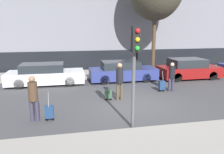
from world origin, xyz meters
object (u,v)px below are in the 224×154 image
pedestrian_right (172,75)px  traffic_light (135,58)px  parked_car_1 (122,71)px  trolley_center (108,94)px  parked_car_2 (188,69)px  trolley_left (49,112)px  parked_bicycle (133,66)px  pedestrian_center (120,79)px  trolley_right (162,85)px  pedestrian_left (33,96)px  parked_car_0 (45,75)px

pedestrian_right → traffic_light: bearing=-128.3°
parked_car_1 → trolley_center: bearing=-113.4°
pedestrian_right → traffic_light: traffic_light is taller
trolley_center → traffic_light: size_ratio=0.30×
pedestrian_right → parked_car_2: bearing=47.8°
trolley_left → parked_bicycle: 10.15m
trolley_left → pedestrian_center: size_ratio=0.62×
trolley_center → traffic_light: (0.30, -3.24, 2.20)m
parked_car_1 → trolley_right: parked_car_1 is taller
parked_car_1 → trolley_center: 4.18m
pedestrian_right → trolley_right: pedestrian_right is taller
traffic_light → pedestrian_left: bearing=158.3°
trolley_center → trolley_left: bearing=-143.9°
pedestrian_right → trolley_right: 0.78m
traffic_light → trolley_left: bearing=155.8°
trolley_left → parked_car_2: bearing=31.8°
parked_car_1 → traffic_light: (-1.35, -7.06, 1.89)m
parked_car_1 → parked_bicycle: 3.00m
trolley_center → pedestrian_center: bearing=-5.3°
parked_car_0 → parked_car_1: size_ratio=1.05×
parked_car_2 → pedestrian_center: size_ratio=2.28×
trolley_left → trolley_center: bearing=36.1°
pedestrian_center → trolley_right: bearing=25.2°
parked_car_0 → pedestrian_center: bearing=-44.8°
trolley_left → trolley_center: trolley_left is taller
pedestrian_left → trolley_left: size_ratio=1.56×
parked_car_0 → trolley_center: bearing=-48.8°
pedestrian_right → trolley_right: bearing=-179.9°
parked_car_2 → pedestrian_left: 11.02m
parked_car_1 → pedestrian_left: size_ratio=2.50×
parked_car_1 → trolley_right: bearing=-62.5°
parked_bicycle → parked_car_2: bearing=-40.9°
trolley_center → pedestrian_right: pedestrian_right is taller
pedestrian_center → pedestrian_right: pedestrian_center is taller
trolley_right → parked_bicycle: (-0.01, 5.51, 0.13)m
traffic_light → parked_bicycle: bearing=73.4°
trolley_left → pedestrian_right: size_ratio=0.70×
parked_car_0 → trolley_left: size_ratio=4.10×
pedestrian_left → trolley_left: bearing=179.9°
pedestrian_right → traffic_light: (-3.43, -4.12, 1.60)m
trolley_center → pedestrian_right: 3.88m
pedestrian_right → trolley_left: bearing=-154.8°
parked_car_2 → traffic_light: traffic_light is taller
pedestrian_center → trolley_left: bearing=-144.1°
pedestrian_center → trolley_center: (-0.55, 0.05, -0.74)m
parked_car_1 → trolley_center: size_ratio=4.20×
pedestrian_right → traffic_light: size_ratio=0.46×
parked_car_2 → parked_bicycle: (-3.18, 2.76, -0.16)m
parked_car_1 → pedestrian_center: 4.05m
pedestrian_left → pedestrian_center: bearing=-147.1°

